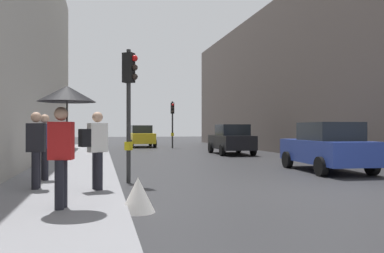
{
  "coord_description": "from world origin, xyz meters",
  "views": [
    {
      "loc": [
        -5.58,
        -8.19,
        1.57
      ],
      "look_at": [
        -1.17,
        10.75,
        1.63
      ],
      "focal_mm": 36.69,
      "sensor_mm": 36.0,
      "label": 1
    }
  ],
  "objects_px": {
    "car_dark_suv": "(231,139)",
    "pedestrian_with_black_backpack": "(96,146)",
    "car_blue_van": "(327,147)",
    "warning_sign_triangle": "(138,195)",
    "traffic_light_far_median": "(172,116)",
    "traffic_light_near_right": "(129,91)",
    "pedestrian_in_dark_coat": "(36,147)",
    "pedestrian_with_grey_backpack": "(43,143)",
    "car_yellow_taxi": "(141,136)",
    "pedestrian_with_umbrella": "(65,112)"
  },
  "relations": [
    {
      "from": "pedestrian_with_black_backpack",
      "to": "pedestrian_in_dark_coat",
      "type": "distance_m",
      "value": 1.41
    },
    {
      "from": "car_blue_van",
      "to": "car_dark_suv",
      "type": "distance_m",
      "value": 9.5
    },
    {
      "from": "car_yellow_taxi",
      "to": "car_blue_van",
      "type": "distance_m",
      "value": 20.13
    },
    {
      "from": "traffic_light_far_median",
      "to": "pedestrian_in_dark_coat",
      "type": "xyz_separation_m",
      "value": [
        -6.84,
        -20.11,
        -1.35
      ]
    },
    {
      "from": "pedestrian_with_grey_backpack",
      "to": "pedestrian_with_black_backpack",
      "type": "distance_m",
      "value": 2.45
    },
    {
      "from": "car_yellow_taxi",
      "to": "pedestrian_with_umbrella",
      "type": "height_order",
      "value": "pedestrian_with_umbrella"
    },
    {
      "from": "car_yellow_taxi",
      "to": "traffic_light_near_right",
      "type": "bearing_deg",
      "value": -96.69
    },
    {
      "from": "pedestrian_with_black_backpack",
      "to": "car_yellow_taxi",
      "type": "bearing_deg",
      "value": 81.69
    },
    {
      "from": "car_blue_van",
      "to": "pedestrian_with_umbrella",
      "type": "relative_size",
      "value": 2.02
    },
    {
      "from": "traffic_light_near_right",
      "to": "traffic_light_far_median",
      "type": "distance_m",
      "value": 19.08
    },
    {
      "from": "traffic_light_near_right",
      "to": "pedestrian_with_grey_backpack",
      "type": "relative_size",
      "value": 2.14
    },
    {
      "from": "warning_sign_triangle",
      "to": "pedestrian_in_dark_coat",
      "type": "bearing_deg",
      "value": 132.43
    },
    {
      "from": "traffic_light_near_right",
      "to": "pedestrian_with_umbrella",
      "type": "height_order",
      "value": "traffic_light_near_right"
    },
    {
      "from": "car_blue_van",
      "to": "traffic_light_far_median",
      "type": "bearing_deg",
      "value": 98.31
    },
    {
      "from": "pedestrian_with_grey_backpack",
      "to": "traffic_light_far_median",
      "type": "bearing_deg",
      "value": 69.6
    },
    {
      "from": "pedestrian_with_umbrella",
      "to": "pedestrian_in_dark_coat",
      "type": "distance_m",
      "value": 2.69
    },
    {
      "from": "traffic_light_near_right",
      "to": "pedestrian_in_dark_coat",
      "type": "bearing_deg",
      "value": -144.61
    },
    {
      "from": "traffic_light_near_right",
      "to": "pedestrian_with_black_backpack",
      "type": "distance_m",
      "value": 2.66
    },
    {
      "from": "car_yellow_taxi",
      "to": "car_blue_van",
      "type": "bearing_deg",
      "value": -76.65
    },
    {
      "from": "pedestrian_with_grey_backpack",
      "to": "pedestrian_in_dark_coat",
      "type": "bearing_deg",
      "value": -87.73
    },
    {
      "from": "traffic_light_far_median",
      "to": "warning_sign_triangle",
      "type": "distance_m",
      "value": 23.03
    },
    {
      "from": "car_dark_suv",
      "to": "pedestrian_with_grey_backpack",
      "type": "relative_size",
      "value": 2.41
    },
    {
      "from": "warning_sign_triangle",
      "to": "car_dark_suv",
      "type": "bearing_deg",
      "value": 65.1
    },
    {
      "from": "car_dark_suv",
      "to": "pedestrian_with_umbrella",
      "type": "height_order",
      "value": "pedestrian_with_umbrella"
    },
    {
      "from": "pedestrian_with_umbrella",
      "to": "warning_sign_triangle",
      "type": "bearing_deg",
      "value": 5.86
    },
    {
      "from": "car_blue_van",
      "to": "warning_sign_triangle",
      "type": "height_order",
      "value": "car_blue_van"
    },
    {
      "from": "car_yellow_taxi",
      "to": "pedestrian_with_grey_backpack",
      "type": "relative_size",
      "value": 2.38
    },
    {
      "from": "warning_sign_triangle",
      "to": "pedestrian_with_grey_backpack",
      "type": "bearing_deg",
      "value": 119.36
    },
    {
      "from": "car_blue_van",
      "to": "pedestrian_in_dark_coat",
      "type": "relative_size",
      "value": 2.44
    },
    {
      "from": "traffic_light_far_median",
      "to": "pedestrian_in_dark_coat",
      "type": "relative_size",
      "value": 2.03
    },
    {
      "from": "car_blue_van",
      "to": "warning_sign_triangle",
      "type": "relative_size",
      "value": 6.63
    },
    {
      "from": "car_blue_van",
      "to": "pedestrian_with_grey_backpack",
      "type": "xyz_separation_m",
      "value": [
        -9.41,
        -1.38,
        0.29
      ]
    },
    {
      "from": "car_blue_van",
      "to": "pedestrian_with_umbrella",
      "type": "xyz_separation_m",
      "value": [
        -8.5,
        -5.4,
        0.96
      ]
    },
    {
      "from": "pedestrian_with_black_backpack",
      "to": "warning_sign_triangle",
      "type": "height_order",
      "value": "pedestrian_with_black_backpack"
    },
    {
      "from": "traffic_light_far_median",
      "to": "car_dark_suv",
      "type": "height_order",
      "value": "traffic_light_far_median"
    },
    {
      "from": "car_blue_van",
      "to": "warning_sign_triangle",
      "type": "xyz_separation_m",
      "value": [
        -7.22,
        -5.27,
        -0.55
      ]
    },
    {
      "from": "traffic_light_far_median",
      "to": "pedestrian_with_umbrella",
      "type": "relative_size",
      "value": 1.68
    },
    {
      "from": "car_dark_suv",
      "to": "pedestrian_with_black_backpack",
      "type": "height_order",
      "value": "pedestrian_with_black_backpack"
    },
    {
      "from": "pedestrian_with_black_backpack",
      "to": "car_blue_van",
      "type": "bearing_deg",
      "value": 22.96
    },
    {
      "from": "car_blue_van",
      "to": "warning_sign_triangle",
      "type": "bearing_deg",
      "value": -143.89
    },
    {
      "from": "warning_sign_triangle",
      "to": "traffic_light_far_median",
      "type": "bearing_deg",
      "value": 78.14
    },
    {
      "from": "traffic_light_near_right",
      "to": "pedestrian_with_umbrella",
      "type": "xyz_separation_m",
      "value": [
        -1.39,
        -4.05,
        -0.77
      ]
    },
    {
      "from": "pedestrian_with_umbrella",
      "to": "warning_sign_triangle",
      "type": "xyz_separation_m",
      "value": [
        1.28,
        0.13,
        -1.52
      ]
    },
    {
      "from": "traffic_light_far_median",
      "to": "pedestrian_in_dark_coat",
      "type": "bearing_deg",
      "value": -108.77
    },
    {
      "from": "traffic_light_far_median",
      "to": "car_yellow_taxi",
      "type": "relative_size",
      "value": 0.85
    },
    {
      "from": "warning_sign_triangle",
      "to": "car_blue_van",
      "type": "bearing_deg",
      "value": 36.11
    },
    {
      "from": "pedestrian_with_umbrella",
      "to": "pedestrian_with_black_backpack",
      "type": "bearing_deg",
      "value": 76.26
    },
    {
      "from": "pedestrian_with_grey_backpack",
      "to": "pedestrian_in_dark_coat",
      "type": "height_order",
      "value": "same"
    },
    {
      "from": "traffic_light_far_median",
      "to": "car_blue_van",
      "type": "xyz_separation_m",
      "value": [
        2.51,
        -17.17,
        -1.61
      ]
    },
    {
      "from": "car_yellow_taxi",
      "to": "pedestrian_with_black_backpack",
      "type": "distance_m",
      "value": 23.23
    }
  ]
}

